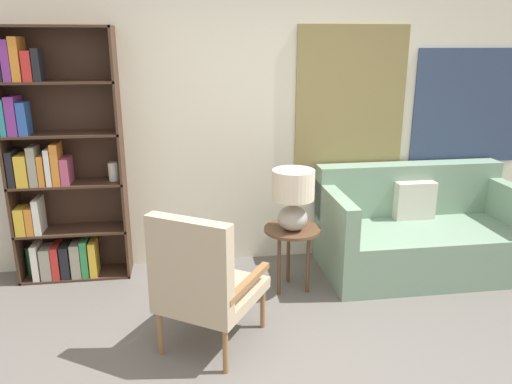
{
  "coord_description": "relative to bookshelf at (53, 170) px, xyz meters",
  "views": [
    {
      "loc": [
        -0.59,
        -2.32,
        1.96
      ],
      "look_at": [
        -0.08,
        1.17,
        0.9
      ],
      "focal_mm": 35.0,
      "sensor_mm": 36.0,
      "label": 1
    }
  ],
  "objects": [
    {
      "name": "wall_back",
      "position": [
        1.73,
        0.18,
        0.4
      ],
      "size": [
        6.4,
        0.08,
        2.7
      ],
      "color": "silver",
      "rests_on": "ground_plane"
    },
    {
      "name": "bookshelf",
      "position": [
        0.0,
        0.0,
        0.0
      ],
      "size": [
        0.92,
        0.3,
        2.09
      ],
      "color": "#422B1E",
      "rests_on": "ground_plane"
    },
    {
      "name": "armchair",
      "position": [
        1.15,
        -1.28,
        -0.44
      ],
      "size": [
        0.82,
        0.85,
        0.97
      ],
      "color": "olive",
      "rests_on": "ground_plane"
    },
    {
      "name": "couch",
      "position": [
        3.11,
        -0.28,
        -0.63
      ],
      "size": [
        1.72,
        0.9,
        0.9
      ],
      "color": "gray",
      "rests_on": "ground_plane"
    },
    {
      "name": "side_table",
      "position": [
        1.9,
        -0.53,
        -0.49
      ],
      "size": [
        0.45,
        0.45,
        0.54
      ],
      "color": "brown",
      "rests_on": "ground_plane"
    },
    {
      "name": "table_lamp",
      "position": [
        1.89,
        -0.57,
        -0.13
      ],
      "size": [
        0.33,
        0.33,
        0.49
      ],
      "color": "#A59E93",
      "rests_on": "side_table"
    }
  ]
}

